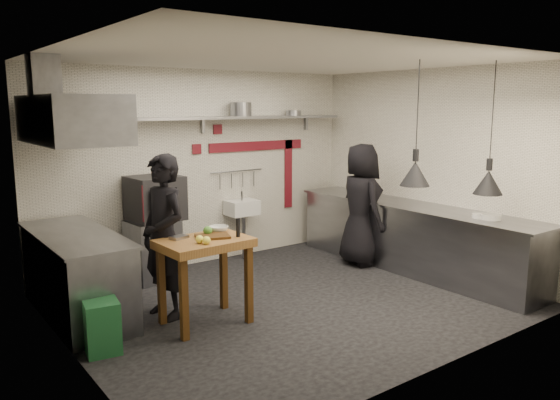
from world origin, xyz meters
TOP-DOWN VIEW (x-y plane):
  - floor at (0.00, 0.00)m, footprint 5.00×5.00m
  - ceiling at (0.00, 0.00)m, footprint 5.00×5.00m
  - wall_back at (0.00, 2.10)m, footprint 5.00×0.04m
  - wall_front at (0.00, -2.10)m, footprint 5.00×0.04m
  - wall_left at (-2.50, 0.00)m, footprint 0.04×4.20m
  - wall_right at (2.50, 0.00)m, footprint 0.04×4.20m
  - red_band_horiz at (0.95, 2.08)m, footprint 1.70×0.02m
  - red_band_vert at (1.55, 2.08)m, footprint 0.14×0.02m
  - red_tile_a at (0.25, 2.08)m, footprint 0.14×0.02m
  - red_tile_b at (-0.10, 2.08)m, footprint 0.14×0.02m
  - back_shelf at (0.00, 1.92)m, footprint 4.60×0.34m
  - shelf_bracket_left at (-1.90, 2.07)m, footprint 0.04×0.06m
  - shelf_bracket_mid at (0.00, 2.07)m, footprint 0.04×0.06m
  - shelf_bracket_right at (1.90, 2.07)m, footprint 0.04×0.06m
  - pan_far_left at (-1.62, 1.92)m, footprint 0.39×0.39m
  - pan_mid_left at (-1.27, 1.92)m, footprint 0.28×0.28m
  - stock_pot at (0.55, 1.92)m, footprint 0.41×0.41m
  - pan_right at (1.53, 1.92)m, footprint 0.29×0.29m
  - oven_stand at (-0.96, 1.74)m, footprint 0.64×0.59m
  - combi_oven at (-0.89, 1.78)m, footprint 0.68×0.64m
  - oven_door at (-0.94, 1.49)m, footprint 0.51×0.07m
  - oven_glass at (-0.92, 1.44)m, footprint 0.38×0.05m
  - hand_sink at (0.55, 1.92)m, footprint 0.46×0.34m
  - sink_tap at (0.55, 1.92)m, footprint 0.03×0.03m
  - sink_drain at (0.55, 1.88)m, footprint 0.06×0.06m
  - utensil_rail at (0.55, 2.06)m, footprint 0.90×0.02m
  - counter_right at (2.15, 0.00)m, footprint 0.70×3.80m
  - counter_right_top at (2.15, 0.00)m, footprint 0.76×3.90m
  - plate_stack at (2.12, -1.22)m, footprint 0.27×0.27m
  - small_bowl_right at (2.10, -1.09)m, footprint 0.20×0.20m
  - counter_left at (-2.15, 1.05)m, footprint 0.70×1.90m
  - counter_left_top at (-2.15, 1.05)m, footprint 0.76×2.00m
  - extractor_hood at (-2.10, 1.05)m, footprint 0.78×1.60m
  - hood_duct at (-2.35, 1.05)m, footprint 0.28×0.28m
  - green_bin at (-2.25, -0.03)m, footprint 0.35×0.35m
  - prep_table at (-1.13, 0.02)m, footprint 0.94×0.68m
  - cutting_board at (-1.02, 0.03)m, footprint 0.41×0.35m
  - pepper_mill at (-0.79, -0.10)m, footprint 0.06×0.06m
  - lemon_a at (-1.25, -0.10)m, footprint 0.10×0.10m
  - lemon_b at (-1.21, -0.18)m, footprint 0.09×0.09m
  - veg_ball at (-1.01, 0.15)m, footprint 0.12×0.12m
  - steel_tray at (-1.33, 0.19)m, footprint 0.21×0.16m
  - bowl at (-0.85, 0.21)m, footprint 0.24×0.24m
  - heat_lamp_near at (1.19, -0.80)m, footprint 0.43×0.43m
  - heat_lamp_far at (1.96, -1.25)m, footprint 0.39×0.39m
  - chef_left at (-1.39, 0.46)m, footprint 0.51×0.70m
  - chef_right at (1.77, 0.63)m, footprint 0.74×0.97m

SIDE VIEW (x-z plane):
  - floor at x=0.00m, z-range 0.00..0.00m
  - green_bin at x=-2.25m, z-range 0.00..0.50m
  - sink_drain at x=0.55m, z-range 0.01..0.67m
  - oven_stand at x=-0.96m, z-range 0.00..0.80m
  - counter_right at x=2.15m, z-range 0.00..0.90m
  - counter_left at x=-2.15m, z-range 0.00..0.90m
  - prep_table at x=-1.13m, z-range 0.00..0.92m
  - hand_sink at x=0.55m, z-range 0.67..0.89m
  - chef_right at x=1.77m, z-range 0.00..1.76m
  - chef_left at x=-1.39m, z-range 0.00..1.79m
  - counter_right_top at x=2.15m, z-range 0.90..0.93m
  - counter_left_top at x=-2.15m, z-range 0.90..0.93m
  - cutting_board at x=-1.02m, z-range 0.92..0.94m
  - steel_tray at x=-1.33m, z-range 0.92..0.95m
  - bowl at x=-0.85m, z-range 0.92..0.99m
  - small_bowl_right at x=2.10m, z-range 0.93..0.98m
  - lemon_b at x=-1.21m, z-range 0.92..1.00m
  - sink_tap at x=0.55m, z-range 0.89..1.03m
  - lemon_a at x=-1.25m, z-range 0.92..1.00m
  - plate_stack at x=2.12m, z-range 0.93..1.00m
  - veg_ball at x=-1.01m, z-range 0.92..1.02m
  - pepper_mill at x=-0.79m, z-range 0.92..1.12m
  - combi_oven at x=-0.89m, z-range 0.80..1.38m
  - oven_door at x=-0.94m, z-range 0.86..1.32m
  - oven_glass at x=-0.92m, z-range 0.92..1.26m
  - red_band_vert at x=1.55m, z-range 0.65..1.75m
  - utensil_rail at x=0.55m, z-range 1.31..1.33m
  - wall_back at x=0.00m, z-range 0.00..2.80m
  - wall_front at x=0.00m, z-range 0.00..2.80m
  - wall_left at x=-2.50m, z-range 0.00..2.80m
  - wall_right at x=2.50m, z-range 0.00..2.80m
  - red_band_horiz at x=0.95m, z-range 1.61..1.75m
  - red_tile_b at x=-0.10m, z-range 1.61..1.75m
  - red_tile_a at x=0.25m, z-range 1.88..2.02m
  - shelf_bracket_left at x=-1.90m, z-range 1.90..2.14m
  - shelf_bracket_mid at x=0.00m, z-range 1.90..2.14m
  - shelf_bracket_right at x=1.90m, z-range 1.90..2.14m
  - heat_lamp_far at x=1.96m, z-range 1.26..2.80m
  - heat_lamp_near at x=1.19m, z-range 1.38..2.80m
  - back_shelf at x=0.00m, z-range 2.10..2.14m
  - extractor_hood at x=-2.10m, z-range 1.90..2.40m
  - pan_mid_left at x=-1.27m, z-range 2.14..2.21m
  - pan_right at x=1.53m, z-range 2.14..2.22m
  - pan_far_left at x=-1.62m, z-range 2.14..2.23m
  - stock_pot at x=0.55m, z-range 2.14..2.34m
  - hood_duct at x=-2.35m, z-range 2.30..2.80m
  - ceiling at x=0.00m, z-range 2.80..2.80m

